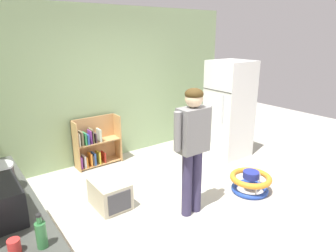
% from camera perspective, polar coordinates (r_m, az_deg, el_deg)
% --- Properties ---
extents(ground_plane, '(12.00, 12.00, 0.00)m').
position_cam_1_polar(ground_plane, '(4.10, 5.09, -15.80)').
color(ground_plane, '#BCB9AB').
rests_on(ground_plane, ground).
extents(back_wall, '(5.20, 0.06, 2.70)m').
position_cam_1_polar(back_wall, '(5.45, -11.21, 7.67)').
color(back_wall, '#98B481').
rests_on(back_wall, ground).
extents(kitchen_counter, '(0.65, 1.96, 0.90)m').
position_cam_1_polar(kitchen_counter, '(3.17, -29.37, -19.47)').
color(kitchen_counter, brown).
rests_on(kitchen_counter, ground).
extents(refrigerator, '(0.73, 0.68, 1.78)m').
position_cam_1_polar(refrigerator, '(5.62, 11.65, 3.13)').
color(refrigerator, white).
rests_on(refrigerator, ground).
extents(bookshelf, '(0.80, 0.28, 0.85)m').
position_cam_1_polar(bookshelf, '(5.36, -13.99, -3.52)').
color(bookshelf, tan).
rests_on(bookshelf, ground).
extents(standing_person, '(0.57, 0.22, 1.64)m').
position_cam_1_polar(standing_person, '(3.61, 4.83, -2.88)').
color(standing_person, '#393355').
rests_on(standing_person, ground).
extents(baby_walker, '(0.60, 0.60, 0.32)m').
position_cam_1_polar(baby_walker, '(4.60, 15.51, -10.23)').
color(baby_walker, '#2547B4').
rests_on(baby_walker, ground).
extents(pet_carrier, '(0.42, 0.55, 0.36)m').
position_cam_1_polar(pet_carrier, '(4.16, -11.05, -12.61)').
color(pet_carrier, beige).
rests_on(pet_carrier, ground).
extents(green_glass_bottle, '(0.07, 0.07, 0.25)m').
position_cam_1_polar(green_glass_bottle, '(2.20, -23.14, -18.49)').
color(green_glass_bottle, '#33753D').
rests_on(green_glass_bottle, kitchen_counter).
extents(red_cup, '(0.08, 0.08, 0.09)m').
position_cam_1_polar(red_cup, '(2.25, -27.40, -19.79)').
color(red_cup, red).
rests_on(red_cup, kitchen_counter).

